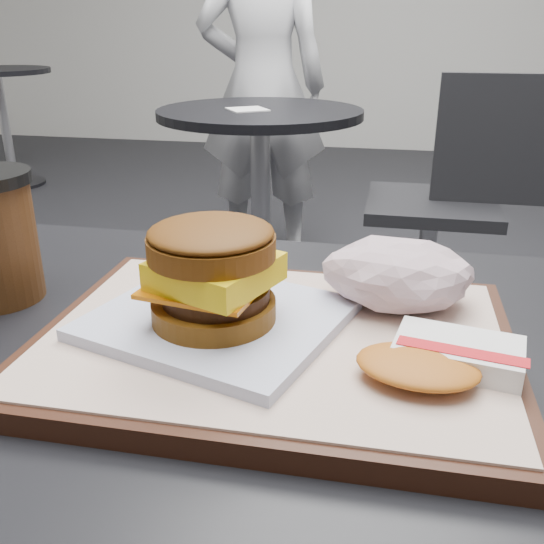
{
  "coord_description": "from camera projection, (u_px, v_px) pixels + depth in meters",
  "views": [
    {
      "loc": [
        0.1,
        -0.4,
        1.02
      ],
      "look_at": [
        0.01,
        0.04,
        0.83
      ],
      "focal_mm": 40.0,
      "sensor_mm": 36.0,
      "label": 1
    }
  ],
  "objects": [
    {
      "name": "customer_table",
      "position": [
        249.0,
        542.0,
        0.55
      ],
      "size": [
        0.8,
        0.6,
        0.77
      ],
      "color": "#A5A5AA",
      "rests_on": "ground"
    },
    {
      "name": "serving_tray",
      "position": [
        274.0,
        343.0,
        0.49
      ],
      "size": [
        0.38,
        0.28,
        0.02
      ],
      "color": "black",
      "rests_on": "customer_table"
    },
    {
      "name": "breakfast_sandwich",
      "position": [
        214.0,
        284.0,
        0.48
      ],
      "size": [
        0.23,
        0.22,
        0.09
      ],
      "color": "white",
      "rests_on": "serving_tray"
    },
    {
      "name": "hash_brown",
      "position": [
        440.0,
        358.0,
        0.43
      ],
      "size": [
        0.13,
        0.1,
        0.02
      ],
      "color": "white",
      "rests_on": "serving_tray"
    },
    {
      "name": "crumpled_wrapper",
      "position": [
        398.0,
        274.0,
        0.53
      ],
      "size": [
        0.13,
        0.1,
        0.06
      ],
      "primitive_type": null,
      "color": "silver",
      "rests_on": "serving_tray"
    },
    {
      "name": "neighbor_table",
      "position": [
        260.0,
        167.0,
        2.12
      ],
      "size": [
        0.7,
        0.7,
        0.75
      ],
      "color": "black",
      "rests_on": "ground"
    },
    {
      "name": "napkin",
      "position": [
        247.0,
        109.0,
        2.02
      ],
      "size": [
        0.17,
        0.17,
        0.0
      ],
      "primitive_type": "cube",
      "rotation": [
        0.0,
        0.0,
        0.58
      ],
      "color": "white",
      "rests_on": "neighbor_table"
    },
    {
      "name": "neighbor_chair",
      "position": [
        454.0,
        192.0,
        1.97
      ],
      "size": [
        0.6,
        0.42,
        0.88
      ],
      "color": "#99999E",
      "rests_on": "ground"
    },
    {
      "name": "patron",
      "position": [
        262.0,
        86.0,
        2.61
      ],
      "size": [
        0.61,
        0.45,
        1.53
      ],
      "primitive_type": "imported",
      "rotation": [
        0.0,
        0.0,
        3.3
      ],
      "color": "silver",
      "rests_on": "ground"
    },
    {
      "name": "bg_table_mid",
      "position": [
        1.0,
        99.0,
        3.89
      ],
      "size": [
        0.66,
        0.66,
        0.75
      ],
      "color": "black",
      "rests_on": "ground"
    }
  ]
}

